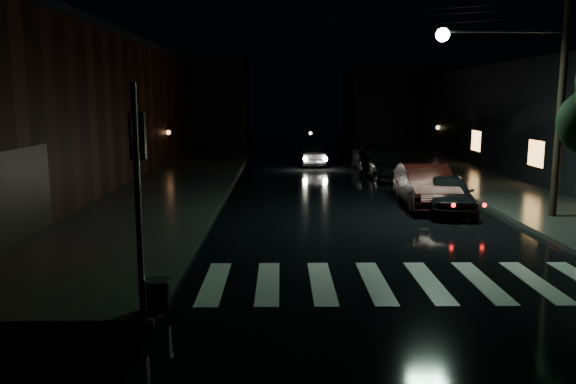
{
  "coord_description": "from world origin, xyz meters",
  "views": [
    {
      "loc": [
        0.3,
        -11.53,
        4.04
      ],
      "look_at": [
        0.48,
        3.28,
        1.6
      ],
      "focal_mm": 35.0,
      "sensor_mm": 36.0,
      "label": 1
    }
  ],
  "objects_px": {
    "parked_car_b": "(425,186)",
    "parked_car_c": "(386,164)",
    "oncoming_car": "(311,155)",
    "parked_car_a": "(448,193)",
    "parked_car_d": "(378,158)"
  },
  "relations": [
    {
      "from": "parked_car_b",
      "to": "parked_car_c",
      "type": "relative_size",
      "value": 0.97
    },
    {
      "from": "parked_car_a",
      "to": "parked_car_d",
      "type": "relative_size",
      "value": 0.74
    },
    {
      "from": "parked_car_a",
      "to": "oncoming_car",
      "type": "bearing_deg",
      "value": 113.34
    },
    {
      "from": "parked_car_b",
      "to": "parked_car_d",
      "type": "xyz_separation_m",
      "value": [
        0.0,
        10.48,
        -0.03
      ]
    },
    {
      "from": "oncoming_car",
      "to": "parked_car_b",
      "type": "bearing_deg",
      "value": 102.2
    },
    {
      "from": "parked_car_c",
      "to": "oncoming_car",
      "type": "bearing_deg",
      "value": 119.19
    },
    {
      "from": "parked_car_d",
      "to": "oncoming_car",
      "type": "distance_m",
      "value": 4.7
    },
    {
      "from": "parked_car_c",
      "to": "oncoming_car",
      "type": "distance_m",
      "value": 6.58
    },
    {
      "from": "parked_car_a",
      "to": "oncoming_car",
      "type": "relative_size",
      "value": 1.05
    },
    {
      "from": "oncoming_car",
      "to": "parked_car_d",
      "type": "bearing_deg",
      "value": 137.72
    },
    {
      "from": "parked_car_a",
      "to": "parked_car_b",
      "type": "relative_size",
      "value": 0.85
    },
    {
      "from": "parked_car_b",
      "to": "oncoming_car",
      "type": "xyz_separation_m",
      "value": [
        -3.63,
        13.46,
        -0.16
      ]
    },
    {
      "from": "parked_car_b",
      "to": "oncoming_car",
      "type": "bearing_deg",
      "value": 107.23
    },
    {
      "from": "parked_car_b",
      "to": "parked_car_c",
      "type": "height_order",
      "value": "parked_car_b"
    },
    {
      "from": "parked_car_c",
      "to": "parked_car_d",
      "type": "relative_size",
      "value": 0.9
    }
  ]
}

